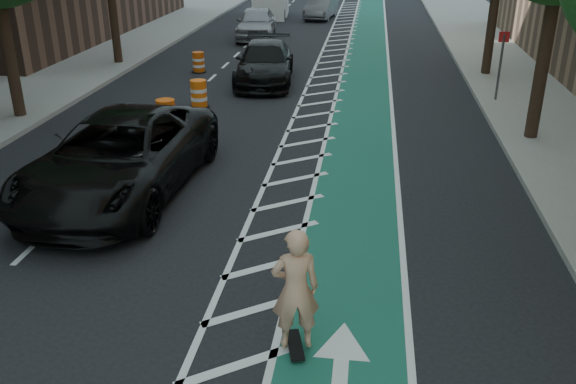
% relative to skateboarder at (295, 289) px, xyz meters
% --- Properties ---
extents(ground, '(120.00, 120.00, 0.00)m').
position_rel_skateboarder_xyz_m(ground, '(-2.30, 2.30, -1.06)').
color(ground, black).
rests_on(ground, ground).
extents(bike_lane, '(2.00, 90.00, 0.01)m').
position_rel_skateboarder_xyz_m(bike_lane, '(0.70, 12.30, -1.05)').
color(bike_lane, '#1B5F4A').
rests_on(bike_lane, ground).
extents(buffer_strip, '(1.40, 90.00, 0.01)m').
position_rel_skateboarder_xyz_m(buffer_strip, '(-0.80, 12.30, -1.05)').
color(buffer_strip, silver).
rests_on(buffer_strip, ground).
extents(sidewalk_right, '(5.00, 90.00, 0.15)m').
position_rel_skateboarder_xyz_m(sidewalk_right, '(7.20, 12.30, -0.98)').
color(sidewalk_right, gray).
rests_on(sidewalk_right, ground).
extents(sidewalk_left, '(5.00, 90.00, 0.15)m').
position_rel_skateboarder_xyz_m(sidewalk_left, '(-11.80, 12.30, -0.98)').
color(sidewalk_left, gray).
rests_on(sidewalk_left, ground).
extents(curb_right, '(0.12, 90.00, 0.16)m').
position_rel_skateboarder_xyz_m(curb_right, '(4.75, 12.30, -0.98)').
color(curb_right, gray).
rests_on(curb_right, ground).
extents(curb_left, '(0.12, 90.00, 0.16)m').
position_rel_skateboarder_xyz_m(curb_left, '(-9.35, 12.30, -0.98)').
color(curb_left, gray).
rests_on(curb_left, ground).
extents(sign_post, '(0.35, 0.08, 2.47)m').
position_rel_skateboarder_xyz_m(sign_post, '(5.30, 14.30, 0.29)').
color(sign_post, '#4C4C4C').
rests_on(sign_post, ground).
extents(skateboard, '(0.38, 0.76, 0.10)m').
position_rel_skateboarder_xyz_m(skateboard, '(0.00, -0.00, -0.98)').
color(skateboard, black).
rests_on(skateboard, ground).
extents(skateboarder, '(0.79, 0.62, 1.92)m').
position_rel_skateboarder_xyz_m(skateboarder, '(0.00, 0.00, 0.00)').
color(skateboarder, tan).
rests_on(skateboarder, skateboard).
extents(suv_near, '(3.32, 6.72, 1.83)m').
position_rel_skateboarder_xyz_m(suv_near, '(-4.70, 5.18, -0.14)').
color(suv_near, black).
rests_on(suv_near, ground).
extents(suv_far, '(2.64, 5.47, 1.54)m').
position_rel_skateboarder_xyz_m(suv_far, '(-3.23, 16.29, -0.29)').
color(suv_far, black).
rests_on(suv_far, ground).
extents(car_silver, '(2.39, 5.02, 1.66)m').
position_rel_skateboarder_xyz_m(car_silver, '(-5.35, 26.02, -0.23)').
color(car_silver, '#96959A').
rests_on(car_silver, ground).
extents(car_grey, '(2.01, 4.49, 1.43)m').
position_rel_skateboarder_xyz_m(car_grey, '(-2.52, 34.01, -0.34)').
color(car_grey, slate).
rests_on(car_grey, ground).
extents(box_truck, '(2.69, 5.18, 2.08)m').
position_rel_skateboarder_xyz_m(box_truck, '(-6.00, 34.77, -0.10)').
color(box_truck, white).
rests_on(box_truck, ground).
extents(barrel_a, '(0.72, 0.72, 0.98)m').
position_rel_skateboarder_xyz_m(barrel_a, '(-5.14, 9.77, -0.59)').
color(barrel_a, '#F5590C').
rests_on(barrel_a, ground).
extents(barrel_b, '(0.69, 0.69, 0.94)m').
position_rel_skateboarder_xyz_m(barrel_b, '(-4.86, 12.45, -0.61)').
color(barrel_b, '#FC640D').
rests_on(barrel_b, ground).
extents(barrel_c, '(0.62, 0.62, 0.85)m').
position_rel_skateboarder_xyz_m(barrel_c, '(-6.30, 17.64, -0.66)').
color(barrel_c, '#D54E0B').
rests_on(barrel_c, ground).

